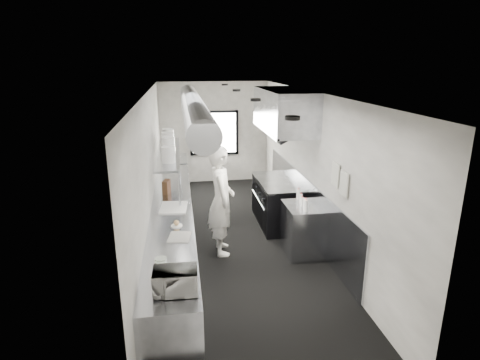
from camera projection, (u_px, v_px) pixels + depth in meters
name	position (u px, v px, depth m)	size (l,w,h in m)	color
floor	(234.00, 240.00, 7.70)	(3.00, 8.00, 0.01)	black
ceiling	(233.00, 93.00, 6.89)	(3.00, 8.00, 0.01)	beige
wall_back	(214.00, 133.00, 11.08)	(3.00, 0.02, 2.80)	silver
wall_front	(296.00, 289.00, 3.51)	(3.00, 0.02, 2.80)	silver
wall_left	(151.00, 174.00, 7.07)	(0.02, 8.00, 2.80)	silver
wall_right	(312.00, 167.00, 7.51)	(0.02, 8.00, 2.80)	silver
wall_cladding	(304.00, 204.00, 8.04)	(0.03, 5.50, 1.10)	#8F949C
hvac_duct	(193.00, 105.00, 7.24)	(0.40, 0.40, 6.40)	#989BA0
service_window	(214.00, 133.00, 11.04)	(1.36, 0.05, 1.25)	white
exhaust_hood	(284.00, 111.00, 7.83)	(0.81, 2.20, 0.88)	#8F949C
prep_counter	(173.00, 233.00, 6.93)	(0.70, 6.00, 0.90)	#8F949C
pass_shelf	(169.00, 153.00, 8.02)	(0.45, 3.00, 0.68)	#8F949C
range	(278.00, 202.00, 8.37)	(0.88, 1.60, 0.94)	black
bottle_station	(303.00, 229.00, 7.07)	(0.65, 0.80, 0.90)	#8F949C
far_work_table	(174.00, 175.00, 10.43)	(0.70, 1.20, 0.90)	#8F949C
notice_sheet_a	(335.00, 174.00, 6.31)	(0.02, 0.28, 0.38)	silver
notice_sheet_b	(344.00, 184.00, 6.00)	(0.02, 0.28, 0.38)	silver
line_cook	(221.00, 200.00, 6.96)	(0.72, 0.47, 1.96)	white
microwave	(175.00, 281.00, 4.32)	(0.45, 0.34, 0.27)	silver
deli_tub_a	(161.00, 262.00, 4.90)	(0.15, 0.15, 0.10)	#B0BDAE
deli_tub_b	(160.00, 264.00, 4.85)	(0.13, 0.13, 0.09)	#B0BDAE
newspaper	(179.00, 237.00, 5.70)	(0.30, 0.38, 0.01)	beige
small_plate	(177.00, 226.00, 6.08)	(0.17, 0.17, 0.01)	white
pastry	(176.00, 223.00, 6.07)	(0.08, 0.08, 0.08)	tan
cutting_board	(174.00, 207.00, 6.83)	(0.45, 0.60, 0.02)	silver
knife_block	(166.00, 187.00, 7.57)	(0.11, 0.23, 0.25)	#59311F
plate_stack_a	(169.00, 155.00, 7.13)	(0.25, 0.25, 0.29)	white
plate_stack_b	(169.00, 145.00, 7.81)	(0.25, 0.25, 0.32)	white
plate_stack_c	(168.00, 141.00, 8.14)	(0.25, 0.25, 0.36)	white
plate_stack_d	(168.00, 137.00, 8.52)	(0.24, 0.24, 0.37)	white
squeeze_bottle_a	(306.00, 206.00, 6.66)	(0.07, 0.07, 0.20)	silver
squeeze_bottle_b	(305.00, 204.00, 6.73)	(0.06, 0.06, 0.19)	silver
squeeze_bottle_c	(302.00, 202.00, 6.90)	(0.05, 0.05, 0.16)	silver
squeeze_bottle_d	(301.00, 199.00, 7.06)	(0.05, 0.05, 0.16)	silver
squeeze_bottle_e	(298.00, 194.00, 7.24)	(0.07, 0.07, 0.20)	silver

